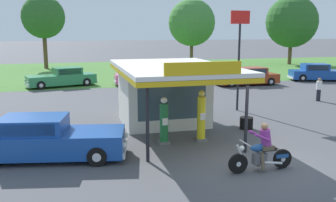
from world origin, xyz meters
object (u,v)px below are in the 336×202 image
gas_pump_nearside (164,123)px  parked_car_back_row_centre (63,78)px  parked_car_back_row_right (145,76)px  gas_pump_offside (201,118)px  bystander_leaning_by_kiosk (319,89)px  roadside_pole_sign (239,44)px  parked_car_back_row_left (247,77)px  parked_car_back_row_far_left (318,73)px  motorcycle_with_rider (262,151)px  featured_classic_sedan (46,139)px  spare_tire_stack (246,123)px

gas_pump_nearside → parked_car_back_row_centre: gas_pump_nearside is taller
parked_car_back_row_centre → parked_car_back_row_right: 6.61m
gas_pump_offside → gas_pump_nearside: bearing=-180.0°
bystander_leaning_by_kiosk → roadside_pole_sign: 6.96m
parked_car_back_row_left → roadside_pole_sign: (-5.09, -8.75, 3.03)m
parked_car_back_row_far_left → roadside_pole_sign: (-12.41, -9.53, 3.00)m
gas_pump_offside → roadside_pole_sign: roadside_pole_sign is taller
gas_pump_nearside → motorcycle_with_rider: size_ratio=0.84×
featured_classic_sedan → parked_car_back_row_far_left: bearing=34.0°
gas_pump_nearside → parked_car_back_row_left: (10.63, 13.70, -0.20)m
parked_car_back_row_right → roadside_pole_sign: size_ratio=0.93×
gas_pump_nearside → parked_car_back_row_right: size_ratio=0.37×
gas_pump_nearside → roadside_pole_sign: bearing=41.7°
motorcycle_with_rider → bystander_leaning_by_kiosk: motorcycle_with_rider is taller
gas_pump_offside → featured_classic_sedan: 6.05m
gas_pump_offside → parked_car_back_row_right: (0.94, 16.14, -0.29)m
bystander_leaning_by_kiosk → roadside_pole_sign: size_ratio=0.27×
gas_pump_offside → parked_car_back_row_far_left: gas_pump_offside is taller
spare_tire_stack → parked_car_back_row_far_left: bearing=44.1°
gas_pump_nearside → parked_car_back_row_right: gas_pump_nearside is taller
gas_pump_nearside → parked_car_back_row_far_left: (17.95, 14.48, -0.17)m
featured_classic_sedan → parked_car_back_row_right: (6.95, 16.77, -0.03)m
parked_car_back_row_left → spare_tire_stack: bearing=-117.2°
gas_pump_offside → parked_car_back_row_far_left: size_ratio=0.39×
featured_classic_sedan → bystander_leaning_by_kiosk: featured_classic_sedan is taller
gas_pump_offside → featured_classic_sedan: bearing=-174.1°
parked_car_back_row_far_left → roadside_pole_sign: 15.93m
parked_car_back_row_left → motorcycle_with_rider: bearing=-115.6°
featured_classic_sedan → parked_car_back_row_left: 20.79m
parked_car_back_row_left → spare_tire_stack: 14.08m
parked_car_back_row_right → spare_tire_stack: 15.06m
featured_classic_sedan → spare_tire_stack: size_ratio=9.47×
gas_pump_offside → spare_tire_stack: 2.97m
parked_car_back_row_right → parked_car_back_row_far_left: size_ratio=0.95×
featured_classic_sedan → parked_car_back_row_left: featured_classic_sedan is taller
motorcycle_with_rider → parked_car_back_row_far_left: 23.93m
gas_pump_nearside → featured_classic_sedan: (-4.44, -0.62, -0.16)m
gas_pump_nearside → gas_pump_offside: 1.57m
spare_tire_stack → gas_pump_nearside: bearing=-164.3°
motorcycle_with_rider → bystander_leaning_by_kiosk: 13.58m
roadside_pole_sign → spare_tire_stack: roadside_pole_sign is taller
gas_pump_offside → spare_tire_stack: size_ratio=3.48×
motorcycle_with_rider → parked_car_back_row_left: bearing=64.4°
featured_classic_sedan → gas_pump_offside: bearing=5.9°
motorcycle_with_rider → parked_car_back_row_centre: (-6.38, 20.48, 0.03)m
gas_pump_nearside → featured_classic_sedan: size_ratio=0.33×
parked_car_back_row_centre → parked_car_back_row_far_left: (22.01, -2.38, 0.01)m
gas_pump_offside → bystander_leaning_by_kiosk: 11.89m
motorcycle_with_rider → parked_car_back_row_right: size_ratio=0.44×
gas_pump_offside → parked_car_back_row_centre: 17.77m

